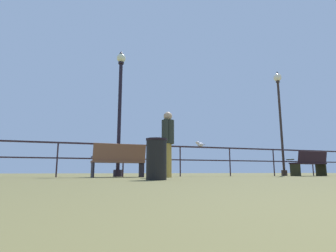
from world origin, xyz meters
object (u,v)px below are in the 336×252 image
object	(u,v)px
trash_bin	(156,159)
person_by_bench	(168,139)
lamppost_right	(280,109)
lamppost_center	(120,106)
seagull_on_rail	(200,144)
bench_near_right	(310,162)
bench_near_left	(119,159)

from	to	relation	value
trash_bin	person_by_bench	bearing A→B (deg)	65.30
lamppost_right	person_by_bench	xyz separation A→B (m)	(-5.53, -1.80, -1.70)
lamppost_center	lamppost_right	distance (m)	6.63
lamppost_center	seagull_on_rail	bearing A→B (deg)	-5.42
lamppost_right	trash_bin	size ratio (longest dim) A/B	5.52
seagull_on_rail	lamppost_right	bearing A→B (deg)	3.98
lamppost_center	person_by_bench	bearing A→B (deg)	-59.01
bench_near_right	person_by_bench	size ratio (longest dim) A/B	0.82
bench_near_left	bench_near_right	size ratio (longest dim) A/B	1.04
lamppost_right	seagull_on_rail	world-z (taller)	lamppost_right
lamppost_center	person_by_bench	xyz separation A→B (m)	(1.08, -1.80, -1.29)
bench_near_left	lamppost_right	bearing A→B (deg)	8.19
bench_near_left	person_by_bench	world-z (taller)	person_by_bench
bench_near_right	lamppost_center	size ratio (longest dim) A/B	0.35
bench_near_left	person_by_bench	size ratio (longest dim) A/B	0.85
bench_near_right	seagull_on_rail	distance (m)	4.26
lamppost_center	lamppost_right	size ratio (longest dim) A/B	0.98
bench_near_left	seagull_on_rail	bearing A→B (deg)	13.54
bench_near_left	lamppost_center	distance (m)	2.07
bench_near_left	bench_near_right	xyz separation A→B (m)	(7.08, 0.01, -0.01)
lamppost_center	seagull_on_rail	distance (m)	3.06
bench_near_left	seagull_on_rail	distance (m)	3.06
lamppost_center	seagull_on_rail	size ratio (longest dim) A/B	11.06
bench_near_left	lamppost_center	size ratio (longest dim) A/B	0.36
trash_bin	bench_near_left	bearing A→B (deg)	95.70
seagull_on_rail	trash_bin	size ratio (longest dim) A/B	0.49
lamppost_right	person_by_bench	world-z (taller)	lamppost_right
bench_near_left	seagull_on_rail	size ratio (longest dim) A/B	3.98
bench_near_right	person_by_bench	bearing A→B (deg)	-171.88
bench_near_left	trash_bin	size ratio (longest dim) A/B	1.94
lamppost_right	seagull_on_rail	distance (m)	4.16
bench_near_left	lamppost_right	xyz separation A→B (m)	(6.74, 0.97, 2.23)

